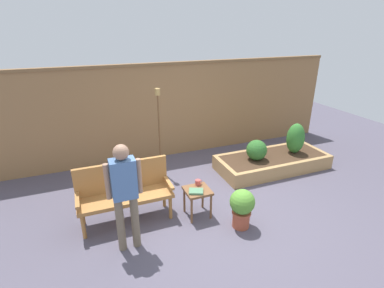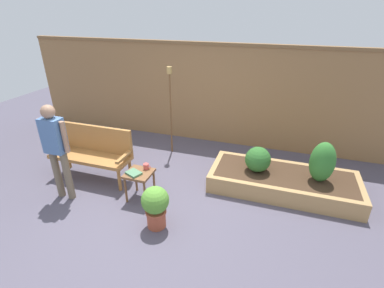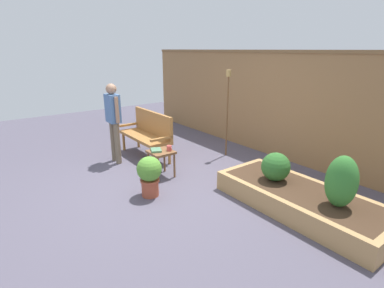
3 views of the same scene
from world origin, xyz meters
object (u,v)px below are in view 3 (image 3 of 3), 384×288
at_px(cup_on_table, 169,148).
at_px(potted_boxwood, 149,174).
at_px(book_on_table, 156,150).
at_px(garden_bench, 148,131).
at_px(person_by_bench, 113,116).
at_px(shrub_near_bench, 276,167).
at_px(side_table, 161,156).
at_px(tiki_torch, 228,99).
at_px(shrub_far_corner, 341,182).

distance_m(cup_on_table, potted_boxwood, 0.81).
distance_m(cup_on_table, book_on_table, 0.23).
distance_m(garden_bench, person_by_bench, 0.81).
bearing_deg(shrub_near_bench, person_by_bench, -155.91).
xyz_separation_m(garden_bench, side_table, (1.09, -0.36, -0.15)).
bearing_deg(tiki_torch, book_on_table, -87.18).
distance_m(book_on_table, potted_boxwood, 0.74).
height_order(side_table, person_by_bench, person_by_bench).
distance_m(shrub_near_bench, shrub_far_corner, 0.98).
bearing_deg(cup_on_table, book_on_table, -120.27).
relative_size(shrub_near_bench, shrub_far_corner, 0.64).
bearing_deg(garden_bench, potted_boxwood, -28.66).
relative_size(side_table, cup_on_table, 3.89).
height_order(garden_bench, person_by_bench, person_by_bench).
xyz_separation_m(garden_bench, shrub_far_corner, (3.77, 0.58, 0.09)).
relative_size(shrub_far_corner, person_by_bench, 0.43).
bearing_deg(person_by_bench, book_on_table, 13.95).
bearing_deg(shrub_far_corner, garden_bench, -171.22).
bearing_deg(shrub_near_bench, cup_on_table, -153.78).
relative_size(shrub_near_bench, person_by_bench, 0.27).
relative_size(side_table, person_by_bench, 0.31).
relative_size(cup_on_table, shrub_far_corner, 0.19).
distance_m(side_table, tiki_torch, 1.88).
bearing_deg(shrub_far_corner, tiki_torch, 165.22).
bearing_deg(tiki_torch, potted_boxwood, -73.49).
xyz_separation_m(shrub_far_corner, person_by_bench, (-3.85, -1.29, 0.30)).
height_order(side_table, tiki_torch, tiki_torch).
relative_size(potted_boxwood, shrub_near_bench, 1.50).
relative_size(garden_bench, side_table, 3.00).
relative_size(garden_bench, person_by_bench, 0.92).
bearing_deg(book_on_table, garden_bench, -178.82).
bearing_deg(potted_boxwood, book_on_table, 141.47).
xyz_separation_m(shrub_near_bench, tiki_torch, (-1.85, 0.74, 0.70)).
relative_size(book_on_table, tiki_torch, 0.12).
bearing_deg(book_on_table, cup_on_table, 83.22).
height_order(potted_boxwood, shrub_near_bench, shrub_near_bench).
bearing_deg(garden_bench, side_table, -18.23).
bearing_deg(shrub_far_corner, potted_boxwood, -146.00).
relative_size(book_on_table, shrub_near_bench, 0.52).
distance_m(shrub_near_bench, person_by_bench, 3.18).
xyz_separation_m(side_table, book_on_table, (-0.05, -0.07, 0.10)).
height_order(cup_on_table, book_on_table, cup_on_table).
bearing_deg(person_by_bench, garden_bench, 83.85).
distance_m(garden_bench, tiki_torch, 1.77).
height_order(garden_bench, book_on_table, garden_bench).
xyz_separation_m(book_on_table, shrub_near_bench, (1.76, 1.01, 0.02)).
bearing_deg(side_table, shrub_near_bench, 28.89).
xyz_separation_m(shrub_near_bench, shrub_far_corner, (0.97, 0.00, 0.12)).
xyz_separation_m(cup_on_table, person_by_bench, (-1.23, -0.48, 0.41)).
xyz_separation_m(potted_boxwood, tiki_torch, (-0.65, 2.20, 0.85)).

